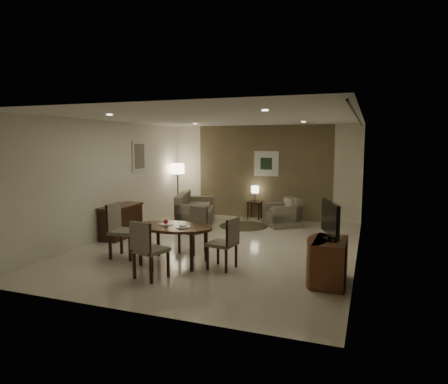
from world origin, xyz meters
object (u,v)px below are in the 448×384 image
at_px(console_desk, 121,221).
at_px(sofa, 196,209).
at_px(floor_lamp, 178,190).
at_px(chair_left, 125,231).
at_px(chair_right, 222,243).
at_px(armchair, 282,212).
at_px(dining_table, 174,245).
at_px(chair_near, 151,249).
at_px(side_table, 255,210).
at_px(tv_cabinet, 330,262).
at_px(chair_far, 192,230).

xyz_separation_m(console_desk, sofa, (1.01, 2.00, 0.04)).
bearing_deg(floor_lamp, chair_left, -76.48).
bearing_deg(chair_right, floor_lamp, -136.05).
relative_size(armchair, floor_lamp, 0.53).
xyz_separation_m(chair_left, chair_right, (1.99, -0.00, -0.06)).
distance_m(chair_right, armchair, 3.92).
height_order(dining_table, chair_near, chair_near).
height_order(chair_left, chair_right, chair_left).
relative_size(chair_right, side_table, 1.79).
height_order(tv_cabinet, floor_lamp, floor_lamp).
xyz_separation_m(chair_far, side_table, (0.19, 3.90, -0.20)).
bearing_deg(chair_near, sofa, -59.80).
height_order(chair_left, side_table, chair_left).
height_order(dining_table, chair_far, chair_far).
bearing_deg(chair_near, tv_cabinet, -149.43).
distance_m(console_desk, chair_left, 1.75).
distance_m(chair_far, sofa, 2.88).
distance_m(dining_table, armchair, 4.09).
distance_m(dining_table, chair_near, 0.87).
bearing_deg(dining_table, chair_near, -87.87).
bearing_deg(chair_near, floor_lamp, -52.28).
bearing_deg(side_table, chair_right, -81.16).
height_order(console_desk, tv_cabinet, console_desk).
bearing_deg(chair_far, dining_table, -77.92).
bearing_deg(dining_table, sofa, 107.76).
distance_m(console_desk, tv_cabinet, 5.11).
bearing_deg(chair_far, chair_left, -131.00).
bearing_deg(console_desk, floor_lamp, 89.43).
height_order(sofa, side_table, sofa).
distance_m(chair_near, sofa, 4.39).
bearing_deg(chair_near, console_desk, -31.13).
distance_m(chair_near, side_table, 5.50).
bearing_deg(floor_lamp, side_table, 9.25).
relative_size(chair_far, side_table, 1.80).
xyz_separation_m(chair_near, chair_right, (0.91, 0.86, -0.02)).
bearing_deg(chair_far, armchair, 84.76).
xyz_separation_m(sofa, floor_lamp, (-0.98, 0.87, 0.38)).
height_order(chair_near, side_table, chair_near).
relative_size(console_desk, floor_lamp, 0.76).
relative_size(chair_near, armchair, 1.15).
distance_m(chair_left, side_table, 4.81).
bearing_deg(chair_right, dining_table, -81.21).
xyz_separation_m(chair_near, armchair, (1.14, 4.77, -0.11)).
relative_size(chair_left, sofa, 0.59).
xyz_separation_m(chair_left, side_table, (1.26, 4.64, -0.27)).
bearing_deg(tv_cabinet, side_table, 118.44).
distance_m(tv_cabinet, chair_far, 2.89).
bearing_deg(chair_right, chair_far, -120.15).
distance_m(console_desk, chair_right, 3.34).
height_order(chair_right, sofa, chair_right).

